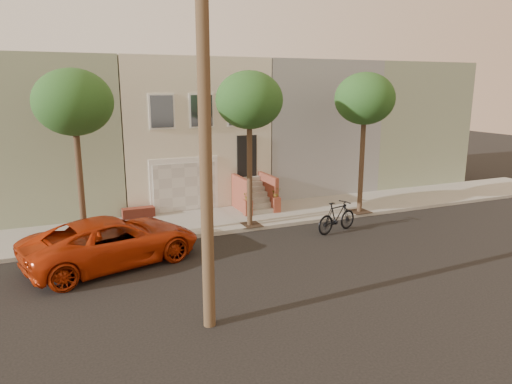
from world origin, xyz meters
name	(u,v)px	position (x,y,z in m)	size (l,w,h in m)	color
ground	(266,264)	(0.00, 0.00, 0.00)	(90.00, 90.00, 0.00)	black
sidewalk	(216,220)	(0.00, 5.35, 0.07)	(40.00, 3.70, 0.15)	gray
house_row	(181,128)	(0.00, 11.19, 3.64)	(33.10, 11.70, 7.00)	beige
tree_left	(74,103)	(-5.50, 3.90, 5.26)	(2.70, 2.57, 6.30)	#2D2116
tree_mid	(249,101)	(1.00, 3.90, 5.26)	(2.70, 2.57, 6.30)	#2D2116
tree_right	(365,100)	(6.50, 3.90, 5.26)	(2.70, 2.57, 6.30)	#2D2116
pickup_truck	(113,241)	(-4.70, 2.00, 0.80)	(2.66, 5.77, 1.60)	#AD2B0A
motorcycle	(337,217)	(4.08, 2.05, 0.65)	(0.61, 2.16, 1.30)	black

